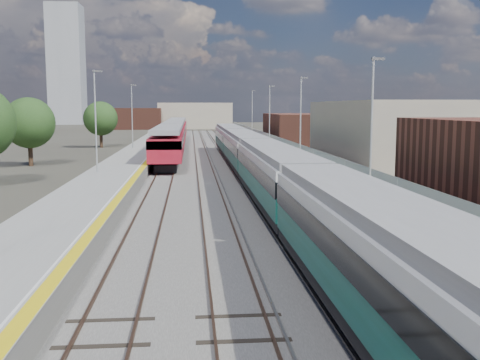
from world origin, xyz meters
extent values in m
plane|color=#47443A|center=(0.00, 50.00, 0.00)|extent=(320.00, 320.00, 0.00)
cube|color=#565451|center=(-2.25, 52.50, 0.03)|extent=(10.50, 155.00, 0.06)
cube|color=#4C3323|center=(0.78, 55.00, 0.11)|extent=(0.07, 160.00, 0.14)
cube|color=#4C3323|center=(2.22, 55.00, 0.11)|extent=(0.07, 160.00, 0.14)
cube|color=#4C3323|center=(-2.72, 55.00, 0.11)|extent=(0.07, 160.00, 0.14)
cube|color=#4C3323|center=(-1.28, 55.00, 0.11)|extent=(0.07, 160.00, 0.14)
cube|color=#4C3323|center=(-6.22, 55.00, 0.11)|extent=(0.07, 160.00, 0.14)
cube|color=#4C3323|center=(-4.78, 55.00, 0.11)|extent=(0.07, 160.00, 0.14)
cube|color=gray|center=(0.45, 55.00, 0.10)|extent=(0.08, 160.00, 0.10)
cube|color=gray|center=(-0.95, 55.00, 0.10)|extent=(0.08, 160.00, 0.10)
cube|color=slate|center=(5.25, 52.50, 0.50)|extent=(4.70, 155.00, 1.00)
cube|color=gray|center=(5.25, 52.50, 1.00)|extent=(4.70, 155.00, 0.03)
cube|color=gold|center=(3.15, 52.50, 1.02)|extent=(0.40, 155.00, 0.01)
cube|color=gray|center=(7.45, 52.50, 1.60)|extent=(0.06, 155.00, 1.20)
cylinder|color=#9EA0A3|center=(6.60, 22.00, 4.77)|extent=(0.12, 0.12, 7.50)
cube|color=#4C4C4F|center=(6.85, 22.00, 8.42)|extent=(0.70, 0.18, 0.14)
cylinder|color=#9EA0A3|center=(6.60, 42.00, 4.77)|extent=(0.12, 0.12, 7.50)
cube|color=#4C4C4F|center=(6.85, 42.00, 8.42)|extent=(0.70, 0.18, 0.14)
cylinder|color=#9EA0A3|center=(6.60, 62.00, 4.77)|extent=(0.12, 0.12, 7.50)
cube|color=#4C4C4F|center=(6.85, 62.00, 8.42)|extent=(0.70, 0.18, 0.14)
cylinder|color=#9EA0A3|center=(6.60, 82.00, 4.77)|extent=(0.12, 0.12, 7.50)
cube|color=#4C4C4F|center=(6.85, 82.00, 8.42)|extent=(0.70, 0.18, 0.14)
cube|color=slate|center=(-9.05, 52.50, 0.50)|extent=(4.30, 155.00, 1.00)
cube|color=gray|center=(-9.05, 52.50, 1.00)|extent=(4.30, 155.00, 0.03)
cube|color=gold|center=(-7.15, 52.50, 1.02)|extent=(0.45, 155.00, 0.01)
cube|color=silver|center=(-7.50, 52.50, 1.03)|extent=(0.08, 155.00, 0.01)
cylinder|color=#9EA0A3|center=(-10.20, 34.00, 4.77)|extent=(0.12, 0.12, 7.50)
cube|color=#4C4C4F|center=(-9.95, 34.00, 8.42)|extent=(0.70, 0.18, 0.14)
cylinder|color=#9EA0A3|center=(-10.20, 60.00, 4.77)|extent=(0.12, 0.12, 7.50)
cube|color=#4C4C4F|center=(-9.95, 60.00, 8.42)|extent=(0.70, 0.18, 0.14)
cube|color=#AAA088|center=(16.00, 45.00, 3.20)|extent=(11.00, 22.00, 6.40)
cube|color=brown|center=(13.00, 78.00, 2.40)|extent=(8.00, 18.00, 4.80)
cube|color=#AAA088|center=(-2.00, 150.00, 3.50)|extent=(20.00, 14.00, 7.00)
cube|color=brown|center=(-18.00, 145.00, 2.80)|extent=(14.00, 12.00, 5.60)
cube|color=gray|center=(-45.00, 190.00, 20.00)|extent=(11.00, 11.00, 40.00)
cube|color=black|center=(1.50, 4.85, 0.82)|extent=(2.54, 18.24, 0.43)
cube|color=#10553E|center=(1.50, 4.85, 1.57)|extent=(2.64, 18.24, 1.07)
cube|color=black|center=(1.50, 4.85, 2.41)|extent=(2.69, 18.24, 0.73)
cube|color=white|center=(1.50, 4.85, 2.99)|extent=(2.64, 18.24, 0.45)
cube|color=gray|center=(1.50, 4.85, 3.39)|extent=(2.34, 18.24, 0.37)
cube|color=black|center=(1.50, 23.58, 0.82)|extent=(2.54, 18.24, 0.43)
cube|color=#10553E|center=(1.50, 23.58, 1.57)|extent=(2.64, 18.24, 1.07)
cube|color=black|center=(1.50, 23.58, 2.41)|extent=(2.69, 18.24, 0.73)
cube|color=white|center=(1.50, 23.58, 2.99)|extent=(2.64, 18.24, 0.45)
cube|color=gray|center=(1.50, 23.58, 3.39)|extent=(2.34, 18.24, 0.37)
cube|color=black|center=(1.50, 42.32, 0.82)|extent=(2.54, 18.24, 0.43)
cube|color=#10553E|center=(1.50, 42.32, 1.57)|extent=(2.64, 18.24, 1.07)
cube|color=black|center=(1.50, 42.32, 2.41)|extent=(2.69, 18.24, 0.73)
cube|color=white|center=(1.50, 42.32, 2.99)|extent=(2.64, 18.24, 0.45)
cube|color=gray|center=(1.50, 42.32, 3.39)|extent=(2.34, 18.24, 0.37)
cube|color=black|center=(1.50, 61.06, 0.82)|extent=(2.54, 18.24, 0.43)
cube|color=#10553E|center=(1.50, 61.06, 1.57)|extent=(2.64, 18.24, 1.07)
cube|color=black|center=(1.50, 61.06, 2.41)|extent=(2.69, 18.24, 0.73)
cube|color=white|center=(1.50, 61.06, 2.99)|extent=(2.64, 18.24, 0.45)
cube|color=gray|center=(1.50, 61.06, 3.39)|extent=(2.34, 18.24, 0.37)
cube|color=black|center=(-5.50, 48.88, 0.49)|extent=(1.98, 16.81, 0.69)
cube|color=maroon|center=(-5.50, 48.88, 2.13)|extent=(2.91, 19.78, 2.08)
cube|color=black|center=(-5.50, 48.88, 2.65)|extent=(2.98, 19.78, 0.73)
cube|color=gray|center=(-5.50, 48.88, 3.70)|extent=(2.60, 19.78, 0.42)
cube|color=black|center=(-5.50, 69.16, 0.49)|extent=(1.98, 16.81, 0.69)
cube|color=maroon|center=(-5.50, 69.16, 2.13)|extent=(2.91, 19.78, 2.08)
cube|color=black|center=(-5.50, 69.16, 2.65)|extent=(2.98, 19.78, 0.73)
cube|color=gray|center=(-5.50, 69.16, 3.70)|extent=(2.60, 19.78, 0.42)
cube|color=black|center=(-5.50, 89.44, 0.49)|extent=(1.98, 16.81, 0.69)
cube|color=maroon|center=(-5.50, 89.44, 2.13)|extent=(2.91, 19.78, 2.08)
cube|color=black|center=(-5.50, 89.44, 2.65)|extent=(2.98, 19.78, 0.73)
cube|color=gray|center=(-5.50, 89.44, 3.70)|extent=(2.60, 19.78, 0.42)
cylinder|color=#382619|center=(-19.15, 49.15, 1.19)|extent=(0.44, 0.44, 2.38)
sphere|color=#213B16|center=(-19.15, 49.15, 4.30)|extent=(5.02, 5.02, 5.02)
cylinder|color=#382619|center=(-16.22, 74.81, 1.16)|extent=(0.44, 0.44, 2.33)
sphere|color=#213B16|center=(-16.22, 74.81, 4.21)|extent=(4.92, 4.92, 4.92)
cylinder|color=#382619|center=(20.24, 62.43, 1.04)|extent=(0.44, 0.44, 2.09)
sphere|color=#213B16|center=(20.24, 62.43, 3.77)|extent=(4.41, 4.41, 4.41)
camera|label=1|loc=(-3.27, -8.02, 5.83)|focal=42.00mm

